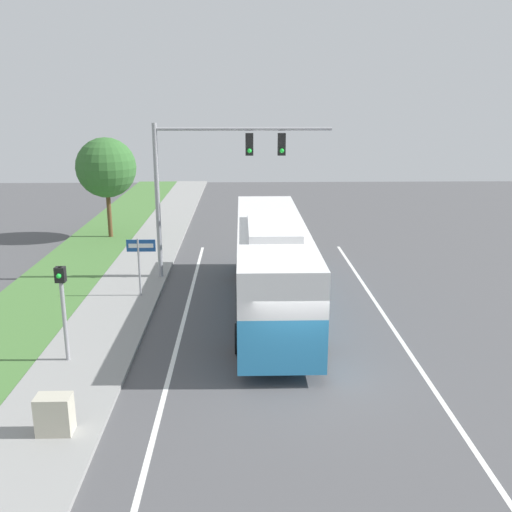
% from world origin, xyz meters
% --- Properties ---
extents(ground_plane, '(80.00, 80.00, 0.00)m').
position_xyz_m(ground_plane, '(0.00, 0.00, 0.00)').
color(ground_plane, '#4C4C4F').
extents(sidewalk, '(2.80, 80.00, 0.12)m').
position_xyz_m(sidewalk, '(-6.20, 0.00, 0.06)').
color(sidewalk, gray).
rests_on(sidewalk, ground_plane).
extents(lane_divider_near, '(0.14, 30.00, 0.01)m').
position_xyz_m(lane_divider_near, '(-3.60, 0.00, 0.00)').
color(lane_divider_near, silver).
rests_on(lane_divider_near, ground_plane).
extents(lane_divider_far, '(0.14, 30.00, 0.01)m').
position_xyz_m(lane_divider_far, '(3.60, 0.00, 0.00)').
color(lane_divider_far, silver).
rests_on(lane_divider_far, ground_plane).
extents(bus, '(2.58, 12.11, 3.49)m').
position_xyz_m(bus, '(-0.47, 5.65, 1.91)').
color(bus, '#3393D1').
rests_on(bus, ground_plane).
extents(signal_gantry, '(7.34, 0.41, 6.63)m').
position_xyz_m(signal_gantry, '(-2.82, 9.52, 4.79)').
color(signal_gantry, '#939399').
rests_on(signal_gantry, ground_plane).
extents(pedestrian_signal, '(0.28, 0.34, 2.96)m').
position_xyz_m(pedestrian_signal, '(-6.67, 1.31, 2.02)').
color(pedestrian_signal, '#939399').
rests_on(pedestrian_signal, ground_plane).
extents(street_sign, '(1.11, 0.08, 2.41)m').
position_xyz_m(street_sign, '(-5.45, 7.04, 1.69)').
color(street_sign, '#939399').
rests_on(street_sign, ground_plane).
extents(utility_cabinet, '(0.80, 0.50, 0.92)m').
position_xyz_m(utility_cabinet, '(-5.83, -2.53, 0.58)').
color(utility_cabinet, '#B7B29E').
rests_on(utility_cabinet, sidewalk).
extents(roadside_tree, '(3.26, 3.26, 5.50)m').
position_xyz_m(roadside_tree, '(-8.91, 17.26, 3.95)').
color(roadside_tree, brown).
rests_on(roadside_tree, grass_verge).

